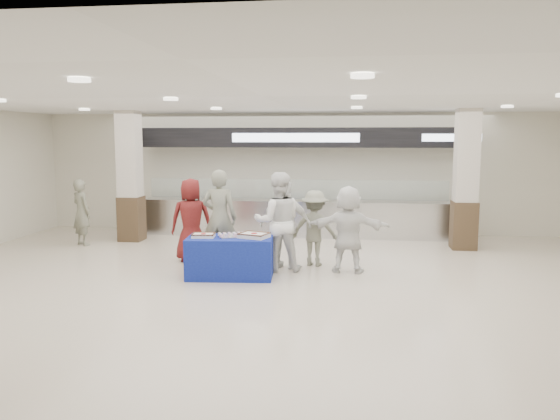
# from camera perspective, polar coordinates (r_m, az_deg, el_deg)

# --- Properties ---
(ground) EXTENTS (14.00, 14.00, 0.00)m
(ground) POSITION_cam_1_polar(r_m,az_deg,el_deg) (9.12, -1.75, -8.71)
(ground) COLOR beige
(ground) RESTS_ON ground
(serving_line) EXTENTS (8.70, 0.85, 2.80)m
(serving_line) POSITION_cam_1_polar(r_m,az_deg,el_deg) (14.17, 1.72, 1.93)
(serving_line) COLOR silver
(serving_line) RESTS_ON ground
(column_left) EXTENTS (0.55, 0.55, 3.20)m
(column_left) POSITION_cam_1_polar(r_m,az_deg,el_deg) (13.97, -15.38, 3.11)
(column_left) COLOR #372819
(column_left) RESTS_ON ground
(column_right) EXTENTS (0.55, 0.55, 3.20)m
(column_right) POSITION_cam_1_polar(r_m,az_deg,el_deg) (13.14, 18.82, 2.71)
(column_right) COLOR #372819
(column_right) RESTS_ON ground
(display_table) EXTENTS (1.61, 0.91, 0.75)m
(display_table) POSITION_cam_1_polar(r_m,az_deg,el_deg) (10.07, -5.25, -4.95)
(display_table) COLOR navy
(display_table) RESTS_ON ground
(sheet_cake_left) EXTENTS (0.43, 0.35, 0.09)m
(sheet_cake_left) POSITION_cam_1_polar(r_m,az_deg,el_deg) (10.04, -8.01, -2.60)
(sheet_cake_left) COLOR white
(sheet_cake_left) RESTS_ON display_table
(sheet_cake_right) EXTENTS (0.59, 0.52, 0.10)m
(sheet_cake_right) POSITION_cam_1_polar(r_m,az_deg,el_deg) (9.91, -2.73, -2.62)
(sheet_cake_right) COLOR white
(sheet_cake_right) RESTS_ON display_table
(cupcake_tray) EXTENTS (0.54, 0.49, 0.07)m
(cupcake_tray) POSITION_cam_1_polar(r_m,az_deg,el_deg) (10.03, -5.00, -2.61)
(cupcake_tray) COLOR #B1B1B6
(cupcake_tray) RESTS_ON display_table
(civilian_maroon) EXTENTS (0.95, 0.74, 1.73)m
(civilian_maroon) POSITION_cam_1_polar(r_m,az_deg,el_deg) (11.43, -9.25, -1.02)
(civilian_maroon) COLOR maroon
(civilian_maroon) RESTS_ON ground
(soldier_a) EXTENTS (0.73, 0.50, 1.93)m
(soldier_a) POSITION_cam_1_polar(r_m,az_deg,el_deg) (10.97, -6.33, -0.79)
(soldier_a) COLOR slate
(soldier_a) RESTS_ON ground
(chef_tall) EXTENTS (1.05, 0.90, 1.91)m
(chef_tall) POSITION_cam_1_polar(r_m,az_deg,el_deg) (10.45, -0.21, -1.24)
(chef_tall) COLOR white
(chef_tall) RESTS_ON ground
(chef_short) EXTENTS (1.07, 0.56, 1.74)m
(chef_short) POSITION_cam_1_polar(r_m,az_deg,el_deg) (10.65, 0.61, -1.52)
(chef_short) COLOR white
(chef_short) RESTS_ON ground
(soldier_b) EXTENTS (1.08, 0.76, 1.51)m
(soldier_b) POSITION_cam_1_polar(r_m,az_deg,el_deg) (10.91, 3.64, -1.92)
(soldier_b) COLOR slate
(soldier_b) RESTS_ON ground
(civilian_white) EXTENTS (1.57, 0.59, 1.67)m
(civilian_white) POSITION_cam_1_polar(r_m,az_deg,el_deg) (10.41, 7.14, -2.00)
(civilian_white) COLOR white
(civilian_white) RESTS_ON ground
(soldier_bg) EXTENTS (0.69, 0.63, 1.58)m
(soldier_bg) POSITION_cam_1_polar(r_m,az_deg,el_deg) (13.78, -20.02, -0.23)
(soldier_bg) COLOR slate
(soldier_bg) RESTS_ON ground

